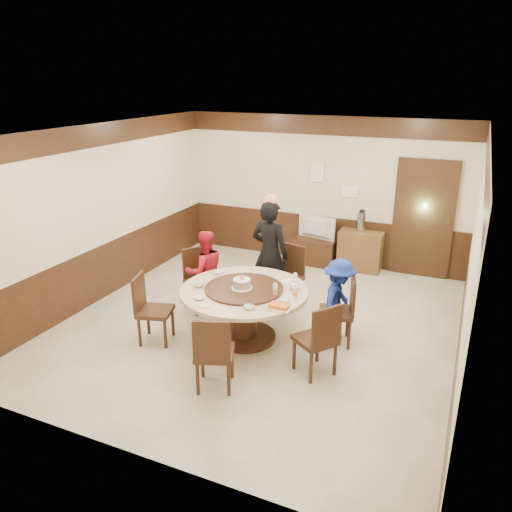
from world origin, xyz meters
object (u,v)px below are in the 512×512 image
at_px(person_red, 205,271).
at_px(shrimp_platter, 279,307).
at_px(side_cabinet, 360,251).
at_px(birthday_cake, 242,284).
at_px(thermos, 361,222).
at_px(banquet_table, 244,304).
at_px(person_standing, 270,254).
at_px(person_blue, 338,301).
at_px(television, 315,228).
at_px(tv_stand, 314,251).

xyz_separation_m(person_red, shrimp_platter, (1.60, -0.96, 0.13)).
relative_size(person_red, side_cabinet, 1.62).
bearing_deg(birthday_cake, thermos, 75.22).
xyz_separation_m(banquet_table, birthday_cake, (-0.01, -0.04, 0.31)).
xyz_separation_m(shrimp_platter, side_cabinet, (0.22, 3.64, -0.40)).
xyz_separation_m(side_cabinet, thermos, (-0.02, 0.00, 0.56)).
distance_m(banquet_table, person_standing, 1.20).
distance_m(birthday_cake, thermos, 3.43).
bearing_deg(birthday_cake, person_red, 145.85).
relative_size(banquet_table, person_blue, 1.46).
height_order(person_standing, thermos, person_standing).
distance_m(person_blue, side_cabinet, 2.83).
bearing_deg(person_standing, person_blue, 160.40).
height_order(person_red, thermos, person_red).
distance_m(birthday_cake, television, 3.29).
height_order(banquet_table, person_blue, person_blue).
height_order(banquet_table, person_standing, person_standing).
xyz_separation_m(person_red, television, (0.92, 2.65, 0.07)).
relative_size(person_standing, side_cabinet, 2.17).
bearing_deg(tv_stand, person_blue, -66.35).
distance_m(side_cabinet, thermos, 0.57).
height_order(person_blue, thermos, person_blue).
relative_size(birthday_cake, side_cabinet, 0.36).
xyz_separation_m(person_blue, shrimp_platter, (-0.54, -0.84, 0.18)).
relative_size(person_blue, side_cabinet, 1.49).
bearing_deg(person_red, person_blue, 130.76).
distance_m(person_standing, side_cabinet, 2.39).
relative_size(person_standing, person_red, 1.33).
bearing_deg(tv_stand, banquet_table, -89.67).
bearing_deg(thermos, birthday_cake, -104.78).
bearing_deg(birthday_cake, shrimp_platter, -26.21).
relative_size(person_red, shrimp_platter, 4.33).
distance_m(tv_stand, thermos, 1.12).
xyz_separation_m(television, side_cabinet, (0.90, 0.03, -0.35)).
distance_m(person_red, television, 2.81).
bearing_deg(side_cabinet, television, -178.08).
bearing_deg(side_cabinet, person_red, -124.11).
height_order(banquet_table, thermos, thermos).
bearing_deg(person_standing, thermos, -106.20).
xyz_separation_m(birthday_cake, thermos, (0.87, 3.31, 0.09)).
bearing_deg(person_blue, side_cabinet, 6.19).
bearing_deg(birthday_cake, television, 90.07).
relative_size(banquet_table, person_standing, 1.01).
bearing_deg(side_cabinet, person_standing, -114.56).
distance_m(person_blue, thermos, 2.84).
bearing_deg(television, thermos, -166.17).
relative_size(person_blue, television, 1.54).
relative_size(person_standing, tv_stand, 2.04).
bearing_deg(person_red, shrimp_platter, 102.85).
xyz_separation_m(banquet_table, television, (-0.02, 3.24, 0.19)).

